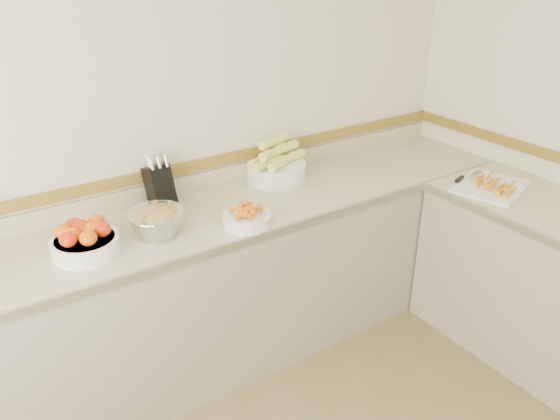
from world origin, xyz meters
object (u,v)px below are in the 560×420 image
knife_block (160,186)px  rhubarb_bowl (157,221)px  tomato_bowl (84,240)px  cherry_tomato_bowl (247,217)px  corn_bowl (276,167)px  cutting_board (492,185)px

knife_block → rhubarb_bowl: size_ratio=1.08×
knife_block → tomato_bowl: (-0.47, -0.27, -0.05)m
cherry_tomato_bowl → rhubarb_bowl: (-0.41, 0.14, 0.04)m
knife_block → rhubarb_bowl: bearing=-115.4°
cherry_tomato_bowl → corn_bowl: 0.59m
tomato_bowl → corn_bowl: corn_bowl is taller
knife_block → tomato_bowl: 0.54m
knife_block → tomato_bowl: bearing=-150.1°
cherry_tomato_bowl → knife_block: bearing=121.7°
knife_block → cherry_tomato_bowl: knife_block is taller
cutting_board → knife_block: bearing=154.1°
cutting_board → corn_bowl: bearing=140.8°
knife_block → corn_bowl: (0.70, -0.03, -0.04)m
cherry_tomato_bowl → cutting_board: bearing=-15.0°
cherry_tomato_bowl → cutting_board: cherry_tomato_bowl is taller
tomato_bowl → cherry_tomato_bowl: size_ratio=1.26×
cutting_board → cherry_tomato_bowl: bearing=165.0°
knife_block → cherry_tomato_bowl: size_ratio=1.25×
knife_block → cherry_tomato_bowl: bearing=-58.3°
knife_block → corn_bowl: bearing=-2.4°
rhubarb_bowl → corn_bowl: bearing=17.6°
cutting_board → rhubarb_bowl: bearing=164.2°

